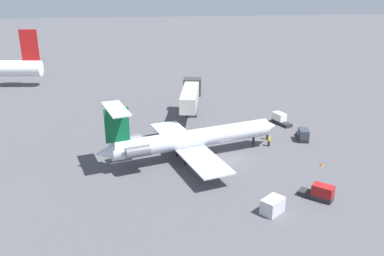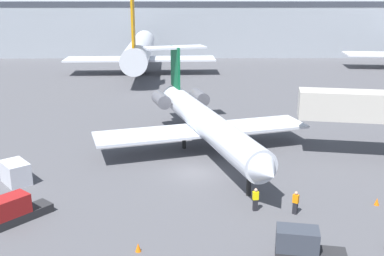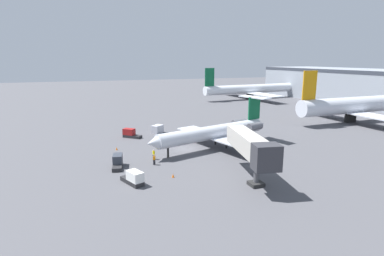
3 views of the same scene
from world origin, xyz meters
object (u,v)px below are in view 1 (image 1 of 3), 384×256
Objects in this scene: ground_crew_loader at (269,141)px; traffic_cone_mid at (250,125)px; baggage_tug_lead at (320,193)px; ground_crew_marshaller at (267,134)px; cargo_container_uld at (273,206)px; regional_jet at (188,139)px; baggage_tug_trailing at (280,119)px; jet_bridge at (191,94)px; traffic_cone_near at (321,164)px; baggage_tug_spare at (303,135)px.

ground_crew_loader reaches higher than traffic_cone_mid.
baggage_tug_lead reaches higher than traffic_cone_mid.
cargo_container_uld reaches higher than ground_crew_marshaller.
cargo_container_uld is (-18.56, 5.01, 0.04)m from ground_crew_loader.
regional_jet is 6.96× the size of baggage_tug_lead.
baggage_tug_trailing is (25.84, -3.48, 0.00)m from baggage_tug_lead.
jet_bridge is 17.62m from ground_crew_loader.
regional_jet reaches higher than traffic_cone_near.
baggage_tug_spare reaches higher than ground_crew_loader.
ground_crew_loader is 0.55× the size of cargo_container_uld.
ground_crew_marshaller is 3.07× the size of traffic_cone_mid.
traffic_cone_near is (-9.56, 0.87, -0.56)m from baggage_tug_spare.
traffic_cone_mid is (7.06, 6.87, -0.56)m from baggage_tug_spare.
ground_crew_loader is (-13.51, -10.61, -3.89)m from jet_bridge.
jet_bridge is at bearing -7.66° from regional_jet.
traffic_cone_near is (-17.26, -0.37, -0.56)m from baggage_tug_trailing.
baggage_tug_trailing is at bearing -104.31° from jet_bridge.
baggage_tug_spare is (-0.84, -5.58, -0.02)m from ground_crew_marshaller.
baggage_tug_spare is 1.36× the size of cargo_container_uld.
regional_jet reaches higher than baggage_tug_lead.
jet_bridge is 16.01m from ground_crew_marshaller.
ground_crew_marshaller is (5.96, -13.40, -2.23)m from regional_jet.
ground_crew_loader is at bearing -175.13° from traffic_cone_mid.
ground_crew_marshaller is at bearing -134.13° from jet_bridge.
jet_bridge reaches higher than baggage_tug_trailing.
traffic_cone_near and traffic_cone_mid have the same top height.
baggage_tug_trailing is 5.69m from traffic_cone_mid.
ground_crew_loader is (3.27, -12.87, -2.23)m from regional_jet.
regional_jet reaches higher than traffic_cone_mid.
traffic_cone_mid is (16.62, 6.00, 0.00)m from traffic_cone_near.
baggage_tug_lead is 0.94× the size of baggage_tug_spare.
baggage_tug_spare is at bearing -73.08° from ground_crew_loader.
regional_jet reaches higher than baggage_tug_trailing.
traffic_cone_mid is at bearing 44.22° from baggage_tug_spare.
baggage_tug_spare is 7.61× the size of traffic_cone_near.
cargo_container_uld is 27.81m from traffic_cone_mid.
baggage_tug_trailing is at bearing -32.24° from ground_crew_marshaller.
jet_bridge reaches higher than traffic_cone_mid.
baggage_tug_spare is 7.61× the size of traffic_cone_mid.
traffic_cone_mid is (25.20, 2.15, -0.56)m from baggage_tug_lead.
regional_jet is 1.90× the size of jet_bridge.
regional_jet reaches higher than baggage_tug_spare.
baggage_tug_trailing is 7.70× the size of traffic_cone_near.
ground_crew_marshaller is 0.43× the size of baggage_tug_lead.
baggage_tug_lead and baggage_tug_trailing have the same top height.
traffic_cone_mid is (12.18, -12.11, -2.81)m from regional_jet.
baggage_tug_spare is at bearing -14.59° from baggage_tug_lead.
jet_bridge reaches higher than baggage_tug_lead.
ground_crew_marshaller is 19.00m from baggage_tug_lead.
baggage_tug_trailing is at bearing -7.66° from baggage_tug_lead.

